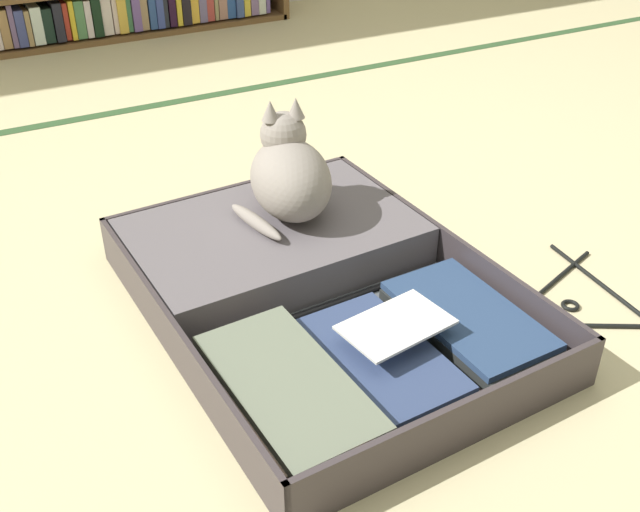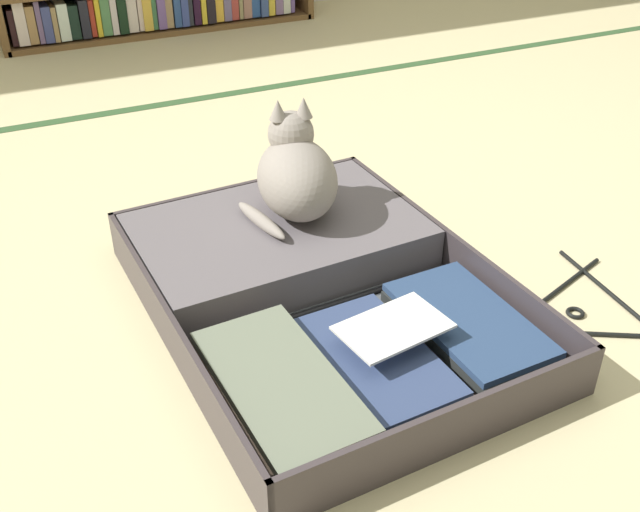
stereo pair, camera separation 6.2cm
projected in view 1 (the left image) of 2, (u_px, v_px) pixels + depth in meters
name	position (u px, v px, depth m)	size (l,w,h in m)	color
ground_plane	(362.00, 281.00, 1.77)	(10.00, 10.00, 0.00)	#C9BC8E
tatami_border	(180.00, 101.00, 2.74)	(4.80, 0.05, 0.00)	#30512C
open_suitcase	(305.00, 283.00, 1.67)	(0.73, 0.96, 0.11)	#3A3235
black_cat	(288.00, 174.00, 1.76)	(0.25, 0.30, 0.27)	gray
clothes_hanger	(599.00, 297.00, 1.70)	(0.25, 0.44, 0.01)	black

